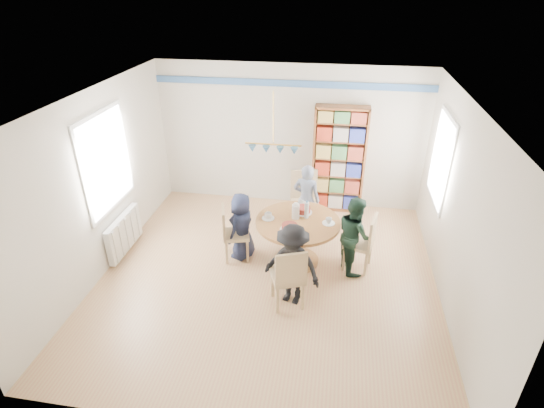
% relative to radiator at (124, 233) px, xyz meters
% --- Properties ---
extents(ground, '(5.00, 5.00, 0.00)m').
position_rel_radiator_xyz_m(ground, '(2.42, -0.30, -0.35)').
color(ground, tan).
extents(room_shell, '(5.00, 5.00, 5.00)m').
position_rel_radiator_xyz_m(room_shell, '(2.16, 0.57, 1.30)').
color(room_shell, white).
rests_on(room_shell, ground).
extents(radiator, '(0.12, 1.00, 0.60)m').
position_rel_radiator_xyz_m(radiator, '(0.00, 0.00, 0.00)').
color(radiator, silver).
rests_on(radiator, ground).
extents(dining_table, '(1.30, 1.30, 0.75)m').
position_rel_radiator_xyz_m(dining_table, '(2.81, 0.18, 0.21)').
color(dining_table, olive).
rests_on(dining_table, ground).
extents(chair_left, '(0.50, 0.50, 0.91)m').
position_rel_radiator_xyz_m(chair_left, '(1.76, 0.12, 0.15)').
color(chair_left, tan).
rests_on(chair_left, ground).
extents(chair_right, '(0.50, 0.50, 0.93)m').
position_rel_radiator_xyz_m(chair_right, '(3.82, 0.16, 0.16)').
color(chair_right, tan).
rests_on(chair_right, ground).
extents(chair_far, '(0.57, 0.57, 1.06)m').
position_rel_radiator_xyz_m(chair_far, '(2.81, 1.26, 0.23)').
color(chair_far, tan).
rests_on(chair_far, ground).
extents(chair_near, '(0.55, 0.55, 0.96)m').
position_rel_radiator_xyz_m(chair_near, '(2.81, -0.89, 0.18)').
color(chair_near, tan).
rests_on(chair_near, ground).
extents(person_left, '(0.54, 0.64, 1.12)m').
position_rel_radiator_xyz_m(person_left, '(1.92, 0.18, 0.21)').
color(person_left, '#161B31').
rests_on(person_left, ground).
extents(person_right, '(0.64, 0.72, 1.23)m').
position_rel_radiator_xyz_m(person_right, '(3.66, 0.14, 0.27)').
color(person_right, '#172E22').
rests_on(person_right, ground).
extents(person_far, '(0.52, 0.39, 1.29)m').
position_rel_radiator_xyz_m(person_far, '(2.86, 1.08, 0.29)').
color(person_far, gray).
rests_on(person_far, ground).
extents(person_near, '(0.89, 0.66, 1.22)m').
position_rel_radiator_xyz_m(person_near, '(2.83, -0.75, 0.26)').
color(person_near, black).
rests_on(person_near, ground).
extents(bookshelf, '(0.96, 0.29, 2.02)m').
position_rel_radiator_xyz_m(bookshelf, '(3.36, 2.04, 0.65)').
color(bookshelf, brown).
rests_on(bookshelf, ground).
extents(tableware, '(1.12, 1.12, 0.29)m').
position_rel_radiator_xyz_m(tableware, '(2.78, 0.20, 0.46)').
color(tableware, white).
rests_on(tableware, dining_table).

